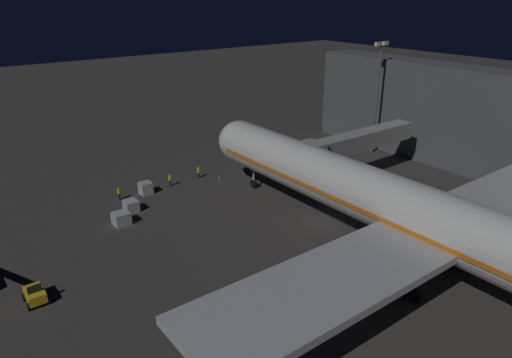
{
  "coord_description": "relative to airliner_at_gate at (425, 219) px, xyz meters",
  "views": [
    {
      "loc": [
        36.9,
        35.43,
        26.12
      ],
      "look_at": [
        3.0,
        -9.18,
        3.5
      ],
      "focal_mm": 32.85,
      "sensor_mm": 36.0,
      "label": 1
    }
  ],
  "objects": [
    {
      "name": "airliner_at_gate",
      "position": [
        0.0,
        0.0,
        0.0
      ],
      "size": [
        53.08,
        67.46,
        20.36
      ],
      "color": "silver",
      "rests_on": "ground_plane"
    },
    {
      "name": "baggage_container_spare",
      "position": [
        19.4,
        -27.7,
        -5.2
      ],
      "size": [
        1.89,
        1.82,
        1.53
      ],
      "primitive_type": "cube",
      "color": "#B7BABF",
      "rests_on": "ground_plane"
    },
    {
      "name": "traffic_cone_nose_starboard",
      "position": [
        2.2,
        -32.59,
        -5.69
      ],
      "size": [
        0.36,
        0.36,
        0.55
      ],
      "primitive_type": "cone",
      "color": "orange",
      "rests_on": "ground_plane"
    },
    {
      "name": "ground_crew_marshaller_fwd",
      "position": [
        16.87,
        -34.64,
        -4.99
      ],
      "size": [
        0.4,
        0.4,
        1.78
      ],
      "color": "black",
      "rests_on": "ground_plane"
    },
    {
      "name": "apron_floodlight_mast",
      "position": [
        -25.5,
        -27.1,
        4.77
      ],
      "size": [
        2.9,
        0.5,
        18.58
      ],
      "color": "#59595E",
      "rests_on": "ground_plane"
    },
    {
      "name": "jet_bridge",
      "position": [
        -11.82,
        -20.22,
        0.08
      ],
      "size": [
        22.03,
        3.4,
        7.59
      ],
      "color": "#9E9E99",
      "rests_on": "ground_plane"
    },
    {
      "name": "ground_crew_under_port_wing",
      "position": [
        9.24,
        -34.72,
        -4.96
      ],
      "size": [
        0.4,
        0.4,
        1.83
      ],
      "color": "black",
      "rests_on": "ground_plane"
    },
    {
      "name": "baggage_container_near_belt",
      "position": [
        13.13,
        -34.44,
        -5.15
      ],
      "size": [
        1.62,
        1.58,
        1.64
      ],
      "primitive_type": "cube",
      "color": "#B7BABF",
      "rests_on": "ground_plane"
    },
    {
      "name": "ground_crew_by_belt_loader",
      "position": [
        4.33,
        -35.04,
        -4.98
      ],
      "size": [
        0.4,
        0.4,
        1.8
      ],
      "color": "black",
      "rests_on": "ground_plane"
    },
    {
      "name": "ground_plane",
      "position": [
        0.0,
        -13.42,
        -5.97
      ],
      "size": [
        320.0,
        320.0,
        0.0
      ],
      "primitive_type": "plane",
      "color": "#383533"
    },
    {
      "name": "baggage_container_mid_row",
      "position": [
        17.02,
        -30.36,
        -5.23
      ],
      "size": [
        1.6,
        1.78,
        1.48
      ],
      "primitive_type": "cube",
      "color": "#B7BABF",
      "rests_on": "ground_plane"
    },
    {
      "name": "baggage_tug_spare",
      "position": [
        31.51,
        -17.88,
        -5.19
      ],
      "size": [
        1.86,
        2.5,
        1.95
      ],
      "color": "yellow",
      "rests_on": "ground_plane"
    },
    {
      "name": "traffic_cone_nose_port",
      "position": [
        -2.2,
        -32.59,
        -5.69
      ],
      "size": [
        0.36,
        0.36,
        0.55
      ],
      "primitive_type": "cone",
      "color": "orange",
      "rests_on": "ground_plane"
    }
  ]
}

